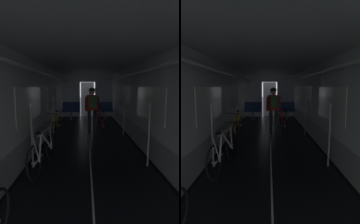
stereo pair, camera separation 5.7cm
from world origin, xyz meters
TOP-DOWN VIEW (x-y plane):
  - train_car_shell at (-0.00, 3.60)m, footprint 3.14×12.34m
  - bench_seat_far_left at (-0.90, 8.07)m, footprint 0.98×0.51m
  - bench_seat_far_right at (0.90, 8.07)m, footprint 0.98×0.51m
  - bicycle_white at (-1.03, 2.05)m, footprint 0.47×1.69m
  - bicycle_yellow at (-1.14, 4.50)m, footprint 0.44×1.69m
  - person_cyclist_aisle at (0.13, 4.93)m, footprint 0.55×0.41m
  - bicycle_red_in_aisle at (0.45, 5.20)m, footprint 0.45×1.68m

SIDE VIEW (x-z plane):
  - bicycle_yellow at x=-1.14m, z-range -0.10..0.86m
  - bicycle_white at x=-1.03m, z-range -0.09..0.86m
  - bicycle_red_in_aisle at x=0.45m, z-range -0.08..0.85m
  - bench_seat_far_left at x=-0.90m, z-range 0.09..1.04m
  - bench_seat_far_right at x=0.90m, z-range 0.09..1.04m
  - person_cyclist_aisle at x=0.13m, z-range 0.21..1.94m
  - train_car_shell at x=0.00m, z-range 0.41..2.98m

